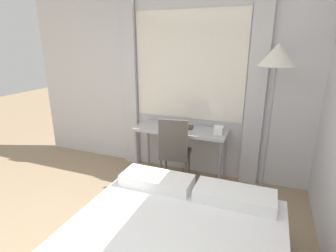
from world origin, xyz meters
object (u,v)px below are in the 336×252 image
Objects in this scene: telephone at (219,130)px; book at (183,127)px; standing_lamp at (276,67)px; desk_chair at (174,149)px; desk at (181,133)px.

telephone reaches higher than book.
telephone is at bearing 175.06° from standing_lamp.
desk_chair is 1.60m from standing_lamp.
desk_chair is at bearing -94.83° from book.
standing_lamp is (1.14, -0.08, 0.96)m from desk.
desk is at bearing 79.52° from desk_chair.
book is (0.02, 0.29, 0.23)m from desk_chair.
standing_lamp is at bearing -1.35° from desk_chair.
telephone is (0.54, -0.03, 0.12)m from desk.
desk is at bearing 177.12° from telephone.
desk is 9.41× the size of telephone.
desk_chair is 0.52× the size of standing_lamp.
standing_lamp reaches higher than desk.
book is at bearing 75.79° from desk_chair.
desk is at bearing -113.18° from book.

